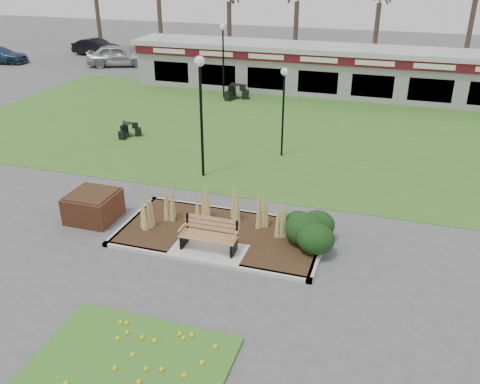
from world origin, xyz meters
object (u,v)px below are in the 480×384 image
(brick_planter, at_px, (93,206))
(lamp_post_far_left, at_px, (223,45))
(food_pavilion, at_px, (322,69))
(car_black, at_px, (97,47))
(car_silver, at_px, (118,55))
(park_bench, at_px, (210,234))
(lamp_post_mid_right, at_px, (200,91))
(lamp_post_mid_left, at_px, (284,93))
(bistro_set_b, at_px, (235,94))
(bistro_set_a, at_px, (128,132))
(car_blue, at_px, (0,55))

(brick_planter, distance_m, lamp_post_far_left, 16.26)
(food_pavilion, distance_m, car_black, 21.71)
(car_silver, bearing_deg, car_black, 28.10)
(park_bench, distance_m, lamp_post_mid_right, 6.33)
(park_bench, height_order, brick_planter, park_bench)
(lamp_post_mid_left, xyz_separation_m, lamp_post_mid_right, (-2.45, -3.10, 0.64))
(lamp_post_mid_left, height_order, bistro_set_b, lamp_post_mid_left)
(lamp_post_mid_left, distance_m, lamp_post_far_left, 10.17)
(bistro_set_a, bearing_deg, brick_planter, -68.67)
(bistro_set_b, relative_size, car_black, 0.38)
(bistro_set_a, bearing_deg, car_black, 125.70)
(food_pavilion, bearing_deg, lamp_post_mid_left, -89.04)
(park_bench, distance_m, car_black, 33.72)
(car_blue, bearing_deg, lamp_post_far_left, -114.57)
(bistro_set_b, bearing_deg, brick_planter, -88.89)
(lamp_post_mid_right, height_order, car_blue, lamp_post_mid_right)
(park_bench, bearing_deg, lamp_post_mid_right, 113.47)
(park_bench, xyz_separation_m, food_pavilion, (0.00, 19.71, 0.89))
(car_black, relative_size, car_blue, 0.96)
(lamp_post_mid_left, relative_size, car_blue, 0.87)
(bistro_set_b, xyz_separation_m, car_silver, (-11.67, 6.51, 0.51))
(car_blue, bearing_deg, bistro_set_a, -136.53)
(brick_planter, xyz_separation_m, food_pavilion, (4.40, 18.96, 1.00))
(car_blue, bearing_deg, car_black, -57.44)
(lamp_post_mid_right, relative_size, car_black, 1.11)
(lamp_post_mid_right, bearing_deg, car_black, 130.27)
(brick_planter, bearing_deg, lamp_post_mid_left, 58.68)
(brick_planter, bearing_deg, car_black, 121.80)
(food_pavilion, distance_m, car_blue, 26.07)
(park_bench, relative_size, bistro_set_b, 1.07)
(food_pavilion, relative_size, car_blue, 5.58)
(car_black, bearing_deg, lamp_post_far_left, -120.60)
(brick_planter, height_order, bistro_set_b, brick_planter)
(brick_planter, bearing_deg, bistro_set_a, 111.33)
(brick_planter, height_order, car_silver, car_silver)
(park_bench, xyz_separation_m, lamp_post_far_left, (-5.45, 16.75, 2.57))
(lamp_post_far_left, bearing_deg, brick_planter, -86.24)
(lamp_post_mid_left, bearing_deg, bistro_set_b, 120.10)
(car_blue, bearing_deg, park_bench, -141.31)
(food_pavilion, xyz_separation_m, lamp_post_mid_left, (0.19, -11.42, 1.31))
(bistro_set_a, xyz_separation_m, car_black, (-13.07, 18.20, 0.46))
(lamp_post_mid_left, height_order, car_blue, lamp_post_mid_left)
(lamp_post_mid_right, bearing_deg, food_pavilion, 81.17)
(park_bench, xyz_separation_m, bistro_set_b, (-4.71, 16.75, -0.28))
(car_black, height_order, car_blue, car_black)
(car_blue, bearing_deg, lamp_post_mid_right, -136.16)
(bistro_set_b, distance_m, car_blue, 21.79)
(brick_planter, bearing_deg, car_blue, 136.32)
(park_bench, xyz_separation_m, car_silver, (-16.38, 23.26, 0.23))
(park_bench, bearing_deg, lamp_post_far_left, 108.03)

